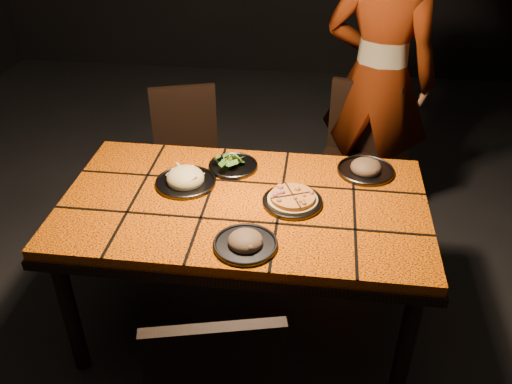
# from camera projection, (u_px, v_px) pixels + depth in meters

# --- Properties ---
(room_shell) EXTENTS (6.04, 7.04, 3.08)m
(room_shell) POSITION_uv_depth(u_px,v_px,m) (241.00, 30.00, 1.96)
(room_shell) COLOR black
(room_shell) RESTS_ON ground
(dining_table) EXTENTS (1.62, 0.92, 0.75)m
(dining_table) POSITION_uv_depth(u_px,v_px,m) (244.00, 215.00, 2.42)
(dining_table) COLOR orange
(dining_table) RESTS_ON ground
(chair_far_left) EXTENTS (0.49, 0.49, 0.86)m
(chair_far_left) POSITION_uv_depth(u_px,v_px,m) (187.00, 150.00, 3.27)
(chair_far_left) COLOR black
(chair_far_left) RESTS_ON ground
(chair_far_right) EXTENTS (0.50, 0.50, 0.90)m
(chair_far_right) POSITION_uv_depth(u_px,v_px,m) (357.00, 149.00, 3.24)
(chair_far_right) COLOR black
(chair_far_right) RESTS_ON ground
(diner) EXTENTS (0.76, 0.61, 1.81)m
(diner) POSITION_uv_depth(u_px,v_px,m) (378.00, 79.00, 3.13)
(diner) COLOR brown
(diner) RESTS_ON ground
(plate_pizza) EXTENTS (0.29, 0.29, 0.04)m
(plate_pizza) POSITION_uv_depth(u_px,v_px,m) (293.00, 200.00, 2.35)
(plate_pizza) COLOR #37373C
(plate_pizza) RESTS_ON dining_table
(plate_pasta) EXTENTS (0.28, 0.28, 0.09)m
(plate_pasta) POSITION_uv_depth(u_px,v_px,m) (185.00, 179.00, 2.47)
(plate_pasta) COLOR #37373C
(plate_pasta) RESTS_ON dining_table
(plate_salad) EXTENTS (0.24, 0.24, 0.07)m
(plate_salad) POSITION_uv_depth(u_px,v_px,m) (233.00, 163.00, 2.59)
(plate_salad) COLOR #37373C
(plate_salad) RESTS_ON dining_table
(plate_mushroom_a) EXTENTS (0.25, 0.25, 0.08)m
(plate_mushroom_a) POSITION_uv_depth(u_px,v_px,m) (245.00, 242.00, 2.10)
(plate_mushroom_a) COLOR #37373C
(plate_mushroom_a) RESTS_ON dining_table
(plate_mushroom_b) EXTENTS (0.27, 0.27, 0.09)m
(plate_mushroom_b) POSITION_uv_depth(u_px,v_px,m) (366.00, 168.00, 2.56)
(plate_mushroom_b) COLOR #37373C
(plate_mushroom_b) RESTS_ON dining_table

